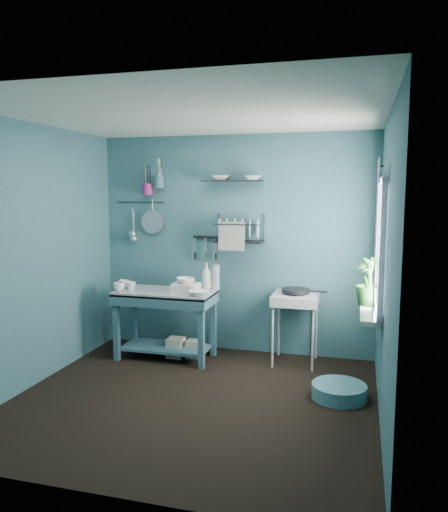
% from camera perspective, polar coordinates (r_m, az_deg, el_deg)
% --- Properties ---
extents(floor, '(3.20, 3.20, 0.00)m').
position_cam_1_polar(floor, '(4.68, -3.49, -16.05)').
color(floor, black).
rests_on(floor, ground).
extents(ceiling, '(3.20, 3.20, 0.00)m').
position_cam_1_polar(ceiling, '(4.34, -3.75, 15.84)').
color(ceiling, silver).
rests_on(ceiling, ground).
extents(wall_back, '(3.20, 0.00, 3.20)m').
position_cam_1_polar(wall_back, '(5.77, 1.23, 1.32)').
color(wall_back, '#326068').
rests_on(wall_back, ground).
extents(wall_front, '(3.20, 0.00, 3.20)m').
position_cam_1_polar(wall_front, '(2.98, -13.05, -4.65)').
color(wall_front, '#326068').
rests_on(wall_front, ground).
extents(wall_left, '(0.00, 3.00, 3.00)m').
position_cam_1_polar(wall_left, '(5.08, -20.93, 0.00)').
color(wall_left, '#326068').
rests_on(wall_left, ground).
extents(wall_right, '(0.00, 3.00, 3.00)m').
position_cam_1_polar(wall_right, '(4.11, 18.00, -1.53)').
color(wall_right, '#326068').
rests_on(wall_right, ground).
extents(work_counter, '(1.10, 0.57, 0.77)m').
position_cam_1_polar(work_counter, '(5.66, -6.69, -7.77)').
color(work_counter, '#315B68').
rests_on(work_counter, floor).
extents(mug_left, '(0.12, 0.12, 0.10)m').
position_cam_1_polar(mug_left, '(5.62, -11.92, -3.47)').
color(mug_left, white).
rests_on(mug_left, work_counter).
extents(mug_mid, '(0.14, 0.14, 0.09)m').
position_cam_1_polar(mug_mid, '(5.67, -10.56, -3.38)').
color(mug_mid, white).
rests_on(mug_mid, work_counter).
extents(mug_right, '(0.17, 0.17, 0.10)m').
position_cam_1_polar(mug_right, '(5.77, -11.37, -3.18)').
color(mug_right, white).
rests_on(mug_right, work_counter).
extents(wash_tub, '(0.28, 0.22, 0.10)m').
position_cam_1_polar(wash_tub, '(5.46, -4.40, -3.64)').
color(wash_tub, silver).
rests_on(wash_tub, work_counter).
extents(tub_bowl, '(0.20, 0.20, 0.06)m').
position_cam_1_polar(tub_bowl, '(5.44, -4.41, -2.81)').
color(tub_bowl, white).
rests_on(tub_bowl, wash_tub).
extents(soap_bottle, '(0.12, 0.12, 0.30)m').
position_cam_1_polar(soap_bottle, '(5.59, -2.01, -2.32)').
color(soap_bottle, silver).
rests_on(soap_bottle, work_counter).
extents(water_bottle, '(0.09, 0.09, 0.28)m').
position_cam_1_polar(water_bottle, '(5.58, -0.97, -2.43)').
color(water_bottle, '#A2AFB4').
rests_on(water_bottle, work_counter).
extents(counter_bowl, '(0.22, 0.22, 0.05)m').
position_cam_1_polar(counter_bowl, '(5.28, -2.83, -4.27)').
color(counter_bowl, white).
rests_on(counter_bowl, work_counter).
extents(hotplate_stand, '(0.50, 0.50, 0.77)m').
position_cam_1_polar(hotplate_stand, '(5.52, 8.12, -8.21)').
color(hotplate_stand, beige).
rests_on(hotplate_stand, floor).
extents(frying_pan, '(0.30, 0.30, 0.03)m').
position_cam_1_polar(frying_pan, '(5.42, 8.20, -3.91)').
color(frying_pan, black).
rests_on(frying_pan, hotplate_stand).
extents(knife_strip, '(0.32, 0.07, 0.03)m').
position_cam_1_polar(knife_strip, '(5.82, -2.11, 2.16)').
color(knife_strip, black).
rests_on(knife_strip, wall_back).
extents(dish_rack, '(0.58, 0.32, 0.32)m').
position_cam_1_polar(dish_rack, '(5.60, 1.70, 3.19)').
color(dish_rack, black).
rests_on(dish_rack, wall_back).
extents(upper_shelf, '(0.72, 0.25, 0.02)m').
position_cam_1_polar(upper_shelf, '(5.64, 0.93, 8.58)').
color(upper_shelf, black).
rests_on(upper_shelf, wall_back).
extents(shelf_bowl_left, '(0.25, 0.25, 0.05)m').
position_cam_1_polar(shelf_bowl_left, '(5.68, -0.43, 9.53)').
color(shelf_bowl_left, white).
rests_on(shelf_bowl_left, upper_shelf).
extents(shelf_bowl_right, '(0.22, 0.22, 0.05)m').
position_cam_1_polar(shelf_bowl_right, '(5.59, 3.29, 9.34)').
color(shelf_bowl_right, white).
rests_on(shelf_bowl_right, upper_shelf).
extents(utensil_cup_magenta, '(0.11, 0.11, 0.13)m').
position_cam_1_polar(utensil_cup_magenta, '(6.00, -8.72, 7.55)').
color(utensil_cup_magenta, '#B6216E').
rests_on(utensil_cup_magenta, wall_back).
extents(utensil_cup_teal, '(0.11, 0.11, 0.13)m').
position_cam_1_polar(utensil_cup_teal, '(5.94, -7.42, 8.35)').
color(utensil_cup_teal, '#386D76').
rests_on(utensil_cup_teal, wall_back).
extents(colander, '(0.28, 0.03, 0.28)m').
position_cam_1_polar(colander, '(6.02, -8.18, 3.88)').
color(colander, '#B0B5B9').
rests_on(colander, wall_back).
extents(ladle_outer, '(0.01, 0.01, 0.30)m').
position_cam_1_polar(ladle_outer, '(6.14, -10.36, 4.09)').
color(ladle_outer, '#B0B5B9').
rests_on(ladle_outer, wall_back).
extents(ladle_inner, '(0.01, 0.01, 0.30)m').
position_cam_1_polar(ladle_inner, '(6.13, -10.26, 3.53)').
color(ladle_inner, '#B0B5B9').
rests_on(ladle_inner, wall_back).
extents(hook_rail, '(0.60, 0.01, 0.01)m').
position_cam_1_polar(hook_rail, '(6.09, -9.46, 6.08)').
color(hook_rail, black).
rests_on(hook_rail, wall_back).
extents(window_glass, '(0.00, 1.10, 1.10)m').
position_cam_1_polar(window_glass, '(4.54, 17.64, 1.21)').
color(window_glass, white).
rests_on(window_glass, wall_right).
extents(windowsill, '(0.16, 0.95, 0.04)m').
position_cam_1_polar(windowsill, '(4.63, 16.29, -6.03)').
color(windowsill, beige).
rests_on(windowsill, wall_right).
extents(curtain, '(0.00, 1.35, 1.35)m').
position_cam_1_polar(curtain, '(4.23, 16.93, 1.49)').
color(curtain, silver).
rests_on(curtain, wall_right).
extents(curtain_rod, '(0.02, 1.05, 0.02)m').
position_cam_1_polar(curtain_rod, '(4.52, 17.39, 9.46)').
color(curtain_rod, black).
rests_on(curtain_rod, wall_right).
extents(potted_plant, '(0.31, 0.31, 0.43)m').
position_cam_1_polar(potted_plant, '(4.72, 16.20, -2.83)').
color(potted_plant, '#2A6428').
rests_on(potted_plant, windowsill).
extents(storage_tin_large, '(0.18, 0.18, 0.22)m').
position_cam_1_polar(storage_tin_large, '(5.75, -5.52, -10.37)').
color(storage_tin_large, tan).
rests_on(storage_tin_large, floor).
extents(storage_tin_small, '(0.15, 0.15, 0.20)m').
position_cam_1_polar(storage_tin_small, '(5.71, -3.50, -10.56)').
color(storage_tin_small, tan).
rests_on(storage_tin_small, floor).
extents(floor_basin, '(0.49, 0.49, 0.13)m').
position_cam_1_polar(floor_basin, '(4.79, 13.02, -14.83)').
color(floor_basin, teal).
rests_on(floor_basin, floor).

